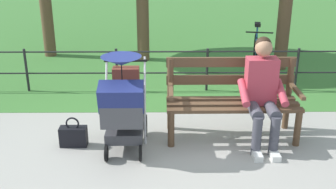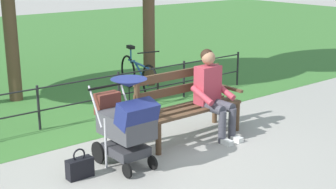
{
  "view_description": "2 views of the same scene",
  "coord_description": "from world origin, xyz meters",
  "px_view_note": "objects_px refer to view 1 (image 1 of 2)",
  "views": [
    {
      "loc": [
        -0.04,
        4.59,
        2.36
      ],
      "look_at": [
        -0.08,
        0.12,
        0.63
      ],
      "focal_mm": 44.14,
      "sensor_mm": 36.0,
      "label": 1
    },
    {
      "loc": [
        3.5,
        4.98,
        2.53
      ],
      "look_at": [
        -0.32,
        0.15,
        0.78
      ],
      "focal_mm": 51.58,
      "sensor_mm": 36.0,
      "label": 2
    }
  ],
  "objects_px": {
    "bicycle": "(256,56)",
    "person_on_bench": "(262,90)",
    "stroller": "(124,102)",
    "handbag": "(73,136)",
    "park_bench": "(232,95)"
  },
  "relations": [
    {
      "from": "handbag",
      "to": "stroller",
      "type": "bearing_deg",
      "value": 172.38
    },
    {
      "from": "stroller",
      "to": "park_bench",
      "type": "bearing_deg",
      "value": -163.53
    },
    {
      "from": "person_on_bench",
      "to": "stroller",
      "type": "xyz_separation_m",
      "value": [
        1.6,
        0.16,
        -0.08
      ]
    },
    {
      "from": "park_bench",
      "to": "person_on_bench",
      "type": "distance_m",
      "value": 0.42
    },
    {
      "from": "person_on_bench",
      "to": "bicycle",
      "type": "distance_m",
      "value": 2.64
    },
    {
      "from": "person_on_bench",
      "to": "bicycle",
      "type": "height_order",
      "value": "person_on_bench"
    },
    {
      "from": "stroller",
      "to": "handbag",
      "type": "relative_size",
      "value": 3.11
    },
    {
      "from": "park_bench",
      "to": "bicycle",
      "type": "distance_m",
      "value": 2.5
    },
    {
      "from": "park_bench",
      "to": "person_on_bench",
      "type": "xyz_separation_m",
      "value": [
        -0.32,
        0.22,
        0.15
      ]
    },
    {
      "from": "park_bench",
      "to": "handbag",
      "type": "height_order",
      "value": "park_bench"
    },
    {
      "from": "handbag",
      "to": "park_bench",
      "type": "bearing_deg",
      "value": -171.16
    },
    {
      "from": "bicycle",
      "to": "handbag",
      "type": "bearing_deg",
      "value": 44.35
    },
    {
      "from": "handbag",
      "to": "bicycle",
      "type": "relative_size",
      "value": 0.23
    },
    {
      "from": "bicycle",
      "to": "person_on_bench",
      "type": "bearing_deg",
      "value": 79.29
    },
    {
      "from": "person_on_bench",
      "to": "handbag",
      "type": "relative_size",
      "value": 3.45
    }
  ]
}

